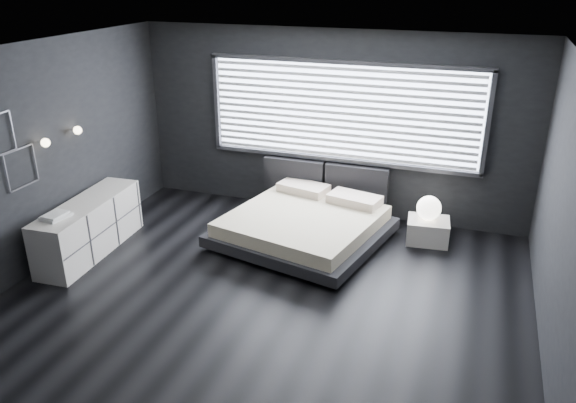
% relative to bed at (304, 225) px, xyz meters
% --- Properties ---
extents(room, '(6.04, 6.00, 2.80)m').
position_rel_bed_xyz_m(room, '(0.02, -1.59, 1.15)').
color(room, black).
rests_on(room, ground).
extents(window, '(4.14, 0.09, 1.52)m').
position_rel_bed_xyz_m(window, '(0.22, 1.11, 1.36)').
color(window, white).
rests_on(window, ground).
extents(headboard, '(1.96, 0.16, 0.52)m').
position_rel_bed_xyz_m(headboard, '(-0.01, 1.05, 0.32)').
color(headboard, black).
rests_on(headboard, ground).
extents(sconce_near, '(0.18, 0.11, 0.11)m').
position_rel_bed_xyz_m(sconce_near, '(-2.87, -1.54, 1.35)').
color(sconce_near, silver).
rests_on(sconce_near, ground).
extents(sconce_far, '(0.18, 0.11, 0.11)m').
position_rel_bed_xyz_m(sconce_far, '(-2.87, -0.94, 1.35)').
color(sconce_far, silver).
rests_on(sconce_far, ground).
extents(wall_art_lower, '(0.01, 0.48, 0.48)m').
position_rel_bed_xyz_m(wall_art_lower, '(-2.96, -1.89, 1.13)').
color(wall_art_lower, '#47474C').
rests_on(wall_art_lower, ground).
extents(bed, '(2.48, 2.41, 0.54)m').
position_rel_bed_xyz_m(bed, '(0.00, 0.00, 0.00)').
color(bed, black).
rests_on(bed, ground).
extents(nightstand, '(0.62, 0.53, 0.33)m').
position_rel_bed_xyz_m(nightstand, '(1.65, 0.56, -0.09)').
color(nightstand, silver).
rests_on(nightstand, ground).
extents(orb_lamp, '(0.34, 0.34, 0.34)m').
position_rel_bed_xyz_m(orb_lamp, '(1.63, 0.58, 0.25)').
color(orb_lamp, white).
rests_on(orb_lamp, nightstand).
extents(dresser, '(0.62, 1.85, 0.73)m').
position_rel_bed_xyz_m(dresser, '(-2.63, -1.26, 0.11)').
color(dresser, silver).
rests_on(dresser, ground).
extents(book_stack, '(0.29, 0.36, 0.07)m').
position_rel_bed_xyz_m(book_stack, '(-2.65, -1.80, 0.51)').
color(book_stack, white).
rests_on(book_stack, dresser).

